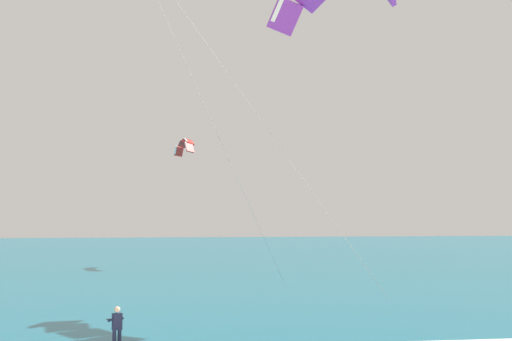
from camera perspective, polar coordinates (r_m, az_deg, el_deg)
sea at (r=81.85m, az=-5.08°, el=-7.51°), size 200.00×120.00×0.20m
kitesurfer at (r=24.42m, az=-12.43°, el=-13.61°), size 0.66×0.66×1.69m
kite_distant at (r=61.86m, az=-6.40°, el=2.30°), size 1.94×4.46×1.66m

